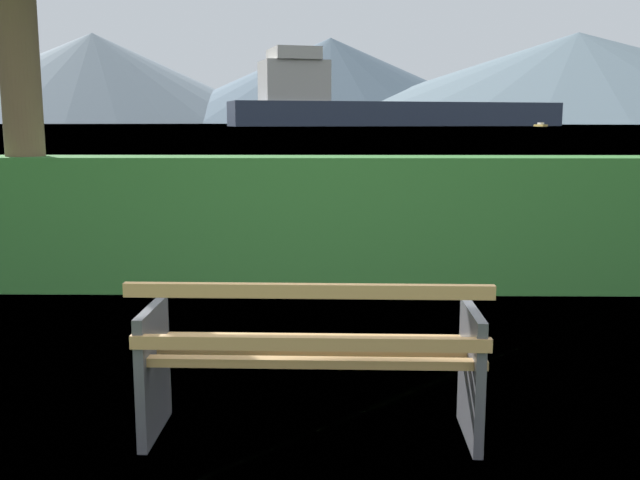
{
  "coord_description": "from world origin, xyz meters",
  "views": [
    {
      "loc": [
        0.1,
        -3.53,
        1.6
      ],
      "look_at": [
        0.0,
        3.08,
        0.51
      ],
      "focal_mm": 40.43,
      "sensor_mm": 36.0,
      "label": 1
    }
  ],
  "objects": [
    {
      "name": "hedge_row",
      "position": [
        0.0,
        3.3,
        0.64
      ],
      "size": [
        7.03,
        0.6,
        1.28
      ],
      "primitive_type": "cube",
      "color": "#387A33",
      "rests_on": "ground_plane"
    },
    {
      "name": "ground_plane",
      "position": [
        0.0,
        0.0,
        0.0
      ],
      "size": [
        1400.0,
        1400.0,
        0.0
      ],
      "primitive_type": "plane",
      "color": "#567A38"
    },
    {
      "name": "park_bench",
      "position": [
        -0.0,
        -0.06,
        0.43
      ],
      "size": [
        1.72,
        0.6,
        0.87
      ],
      "color": "tan",
      "rests_on": "ground_plane"
    },
    {
      "name": "fishing_boat_near",
      "position": [
        62.87,
        214.87,
        0.44
      ],
      "size": [
        2.73,
        6.03,
        1.22
      ],
      "color": "gold",
      "rests_on": "water_surface"
    },
    {
      "name": "cargo_ship_large",
      "position": [
        14.14,
        231.91,
        6.64
      ],
      "size": [
        110.32,
        47.56,
        23.76
      ],
      "color": "#2D384C",
      "rests_on": "water_surface"
    },
    {
      "name": "distant_hills",
      "position": [
        34.3,
        568.4,
        33.95
      ],
      "size": [
        737.14,
        419.94,
        70.51
      ],
      "color": "gray",
      "rests_on": "ground_plane"
    },
    {
      "name": "water_surface",
      "position": [
        0.0,
        308.56,
        0.0
      ],
      "size": [
        620.0,
        620.0,
        0.0
      ],
      "primitive_type": "plane",
      "color": "#6B8EA3",
      "rests_on": "ground_plane"
    }
  ]
}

